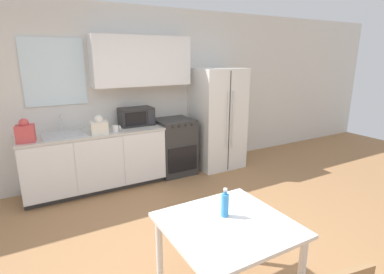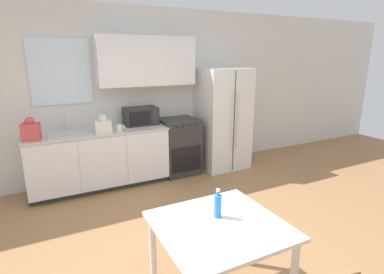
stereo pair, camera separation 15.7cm
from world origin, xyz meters
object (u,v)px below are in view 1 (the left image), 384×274
Objects in this scene: dining_table at (227,236)px; drink_bottle at (225,204)px; refrigerator at (217,118)px; microwave at (136,116)px; oven_range at (175,146)px; coffee_mug at (116,129)px.

dining_table is 3.95× the size of drink_bottle.
refrigerator reaches higher than dining_table.
microwave is 2.91m from dining_table.
oven_range is at bearing -9.79° from microwave.
microwave is at bearing 170.21° from oven_range.
refrigerator is 1.45m from microwave.
refrigerator is 1.84m from coffee_mug.
microwave reaches higher than coffee_mug.
microwave is 0.56× the size of dining_table.
oven_range is at bearing 71.69° from dining_table.
oven_range is 0.83m from microwave.
refrigerator is 14.60× the size of coffee_mug.
dining_table is (-0.91, -2.76, 0.15)m from oven_range.
dining_table is (0.11, -2.60, -0.31)m from coffee_mug.
oven_range is 3.98× the size of drink_bottle.
refrigerator is (0.82, -0.06, 0.41)m from oven_range.
dining_table is at bearing -112.33° from drink_bottle.
dining_table is 0.24m from drink_bottle.
drink_bottle reaches higher than oven_range.
dining_table is (-0.30, -2.86, -0.40)m from microwave.
coffee_mug is at bearing -176.83° from refrigerator.
microwave is at bearing 83.99° from dining_table.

